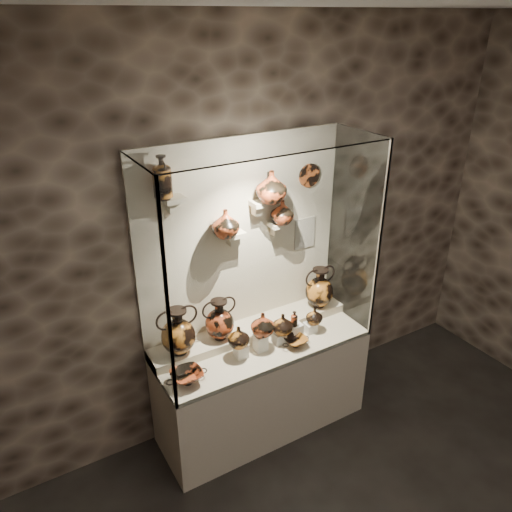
{
  "coord_description": "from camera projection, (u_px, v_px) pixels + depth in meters",
  "views": [
    {
      "loc": [
        -1.68,
        -0.56,
        3.16
      ],
      "look_at": [
        -0.02,
        2.25,
        1.57
      ],
      "focal_mm": 35.0,
      "sensor_mm": 36.0,
      "label": 1
    }
  ],
  "objects": [
    {
      "name": "jug_a",
      "position": [
        238.0,
        337.0,
        3.67
      ],
      "size": [
        0.21,
        0.21,
        0.17
      ],
      "primitive_type": "imported",
      "rotation": [
        0.0,
        0.0,
        0.37
      ],
      "color": "#A76220",
      "rests_on": "pedestal_a"
    },
    {
      "name": "bracket_cc",
      "position": [
        278.0,
        224.0,
        3.84
      ],
      "size": [
        0.14,
        0.12,
        0.04
      ],
      "primitive_type": "cube",
      "color": "beige",
      "rests_on": "back_panel"
    },
    {
      "name": "jug_e",
      "position": [
        314.0,
        316.0,
        3.99
      ],
      "size": [
        0.16,
        0.16,
        0.14
      ],
      "primitive_type": "imported",
      "rotation": [
        0.0,
        0.0,
        -0.22
      ],
      "color": "#A76220",
      "rests_on": "pedestal_e"
    },
    {
      "name": "info_placard",
      "position": [
        305.0,
        233.0,
        4.09
      ],
      "size": [
        0.2,
        0.01,
        0.26
      ],
      "primitive_type": "cube",
      "color": "beige",
      "rests_on": "back_panel"
    },
    {
      "name": "bracket_cb",
      "position": [
        258.0,
        204.0,
        3.67
      ],
      "size": [
        0.1,
        0.12,
        0.04
      ],
      "primitive_type": "cube",
      "color": "beige",
      "rests_on": "back_panel"
    },
    {
      "name": "glass_right",
      "position": [
        354.0,
        232.0,
        3.95
      ],
      "size": [
        0.01,
        0.6,
        1.6
      ],
      "primitive_type": "cube",
      "color": "white",
      "rests_on": "plinth"
    },
    {
      "name": "back_panel",
      "position": [
        242.0,
        240.0,
        3.81
      ],
      "size": [
        1.7,
        0.03,
        1.6
      ],
      "primitive_type": "cube",
      "color": "beige",
      "rests_on": "plinth"
    },
    {
      "name": "pedestal_b",
      "position": [
        260.0,
        342.0,
        3.81
      ],
      "size": [
        0.09,
        0.09,
        0.13
      ],
      "primitive_type": "cube",
      "color": "silver",
      "rests_on": "front_tier"
    },
    {
      "name": "glass_top",
      "position": [
        264.0,
        145.0,
        3.22
      ],
      "size": [
        1.7,
        0.6,
        0.01
      ],
      "primitive_type": "cube",
      "color": "white",
      "rests_on": "back_panel"
    },
    {
      "name": "rear_tier",
      "position": [
        251.0,
        331.0,
        4.03
      ],
      "size": [
        1.7,
        0.25,
        0.1
      ],
      "primitive_type": "cube",
      "color": "beige",
      "rests_on": "plinth"
    },
    {
      "name": "bracket_ca",
      "position": [
        234.0,
        234.0,
        3.66
      ],
      "size": [
        0.14,
        0.12,
        0.04
      ],
      "primitive_type": "cube",
      "color": "beige",
      "rests_on": "back_panel"
    },
    {
      "name": "ovoid_vase_b",
      "position": [
        271.0,
        187.0,
        3.59
      ],
      "size": [
        0.28,
        0.28,
        0.24
      ],
      "primitive_type": "imported",
      "rotation": [
        0.0,
        0.0,
        -0.3
      ],
      "color": "#9F3C1C",
      "rests_on": "bracket_cb"
    },
    {
      "name": "plinth",
      "position": [
        262.0,
        387.0,
        4.09
      ],
      "size": [
        1.7,
        0.6,
        0.8
      ],
      "primitive_type": "cube",
      "color": "beige",
      "rests_on": "floor"
    },
    {
      "name": "glass_front",
      "position": [
        286.0,
        272.0,
        3.34
      ],
      "size": [
        1.7,
        0.01,
        1.6
      ],
      "primitive_type": "cube",
      "color": "white",
      "rests_on": "plinth"
    },
    {
      "name": "bracket_ul",
      "position": [
        174.0,
        199.0,
        3.3
      ],
      "size": [
        0.14,
        0.12,
        0.04
      ],
      "primitive_type": "cube",
      "color": "beige",
      "rests_on": "back_panel"
    },
    {
      "name": "kylix_right",
      "position": [
        296.0,
        341.0,
        3.86
      ],
      "size": [
        0.28,
        0.27,
        0.09
      ],
      "primitive_type": null,
      "rotation": [
        0.0,
        0.0,
        -0.43
      ],
      "color": "#A76220",
      "rests_on": "front_tier"
    },
    {
      "name": "kylix_left",
      "position": [
        187.0,
        376.0,
        3.47
      ],
      "size": [
        0.28,
        0.24,
        0.11
      ],
      "primitive_type": null,
      "rotation": [
        0.0,
        0.0,
        -0.0
      ],
      "color": "#9F3C1C",
      "rests_on": "front_tier"
    },
    {
      "name": "amphora_right",
      "position": [
        319.0,
        287.0,
        4.21
      ],
      "size": [
        0.32,
        0.32,
        0.36
      ],
      "primitive_type": null,
      "rotation": [
        0.0,
        0.0,
        -0.15
      ],
      "color": "#A76220",
      "rests_on": "rear_tier"
    },
    {
      "name": "jug_b",
      "position": [
        263.0,
        324.0,
        3.75
      ],
      "size": [
        0.23,
        0.23,
        0.19
      ],
      "primitive_type": "imported",
      "rotation": [
        0.0,
        0.0,
        -0.3
      ],
      "color": "#9F3C1C",
      "rests_on": "pedestal_b"
    },
    {
      "name": "frame_post_left",
      "position": [
        168.0,
        305.0,
        2.96
      ],
      "size": [
        0.02,
        0.02,
        1.6
      ],
      "primitive_type": "cube",
      "color": "gray",
      "rests_on": "plinth"
    },
    {
      "name": "front_tier",
      "position": [
        262.0,
        345.0,
        3.91
      ],
      "size": [
        1.68,
        0.58,
        0.03
      ],
      "primitive_type": "cube",
      "color": "beige",
      "rests_on": "plinth"
    },
    {
      "name": "pedestal_e",
      "position": [
        310.0,
        327.0,
        4.04
      ],
      "size": [
        0.09,
        0.09,
        0.08
      ],
      "primitive_type": "cube",
      "color": "silver",
      "rests_on": "front_tier"
    },
    {
      "name": "pedestal_d",
      "position": [
        296.0,
        330.0,
        3.97
      ],
      "size": [
        0.09,
        0.09,
        0.12
      ],
      "primitive_type": "cube",
      "color": "silver",
      "rests_on": "front_tier"
    },
    {
      "name": "pedestal_c",
      "position": [
        279.0,
        338.0,
        3.9
      ],
      "size": [
        0.09,
        0.09,
        0.09
      ],
      "primitive_type": "cube",
      "color": "silver",
      "rests_on": "front_tier"
    },
    {
      "name": "ovoid_vase_a",
      "position": [
        225.0,
        223.0,
        3.53
      ],
      "size": [
        0.22,
        0.22,
        0.21
      ],
      "primitive_type": "imported",
      "rotation": [
        0.0,
        0.0,
        -0.12
      ],
      "color": "#9F3C1C",
      "rests_on": "bracket_ca"
    },
    {
      "name": "jug_c",
      "position": [
        282.0,
        324.0,
        3.84
      ],
      "size": [
        0.19,
        0.19,
        0.17
      ],
      "primitive_type": "imported",
      "rotation": [
        0.0,
        0.0,
        -0.16
      ],
      "color": "#A76220",
      "rests_on": "pedestal_c"
    },
    {
      "name": "frame_post_right",
      "position": [
        379.0,
        245.0,
        3.73
      ],
      "size": [
        0.02,
        0.02,
        1.6
      ],
      "primitive_type": "cube",
      "color": "gray",
      "rests_on": "plinth"
    },
    {
      "name": "amphora_mid",
      "position": [
        219.0,
        319.0,
        3.79
      ],
      "size": [
        0.33,
        0.33,
        0.33
      ],
      "primitive_type": null,
      "rotation": [
        0.0,
        0.0,
        -0.26
      ],
      "color": "#9F3C1C",
      "rests_on": "rear_tier"
    },
    {
      "name": "lekythos_tall",
      "position": [
        162.0,
        175.0,
        3.18
      ],
      "size": [
        0.17,
        0.17,
        0.32
      ],
      "primitive_type": null,
      "rotation": [
        0.0,
        0.0,
        -0.42
      ],
      "color": "#A76220",
      "rests_on": "bracket_ul"
    },
    {
      "name": "wall_plate",
      "position": [
        309.0,
        175.0,
        3.88
      ],
      "size": [
        0.19,
        0.02,
        0.19
      ],
      "primitive_type": "cylinder",
      "rotation": [
        1.57,
        0.0,
        0.0
      ],
      "color": "#B25023",
      "rests_on": "back_panel"
    },
    {
      "name": "glass_left",
      "position": [
        150.0,
        285.0,
        3.18
      ],
      "size": [
        0.01,
        0.6,
        1.6
      ],
      "primitive_type": "cube",
      "color": "white",
      "rests_on": "plinth"
    },
    {
      "name": "pedestal_a",
      "position": [
        241.0,
        351.0,
        3.74
      ],
      "size": [
        0.09,
        0.09,
        0.1
      ],
      "primitive_type": "cube",
      "color": "silver",
      "rests_on": "front_tier"
    },
    {
      "name": "wall_back",
      "position": [
        241.0,
        240.0,
        3.81
      ],
      "size": [
        5.0,
        0.02,
        3.2
      ],
      "primitive_type": "cube",
      "color": "#2C231C",
      "rests_on": "ground"
    },
    {
      "name": "ovoid_vase_c",
      "position": [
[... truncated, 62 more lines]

